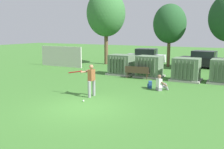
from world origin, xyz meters
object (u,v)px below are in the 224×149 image
object	(u,v)px
transformer_mid_east	(186,70)
parked_car_left_of_center	(203,60)
parked_car_leftmost	(145,57)
transformer_mid_west	(149,67)
transformer_west	(121,65)
seated_spectator	(161,84)
backpack	(150,85)
batter	(91,79)
sports_ball	(83,101)
park_bench	(137,71)

from	to	relation	value
transformer_mid_east	parked_car_left_of_center	distance (m)	7.41
parked_car_leftmost	transformer_mid_west	bearing A→B (deg)	-67.73
transformer_west	seated_spectator	xyz separation A→B (m)	(4.45, -3.94, -0.41)
transformer_west	seated_spectator	bearing A→B (deg)	-41.48
transformer_mid_east	backpack	world-z (taller)	transformer_mid_east
batter	seated_spectator	bearing A→B (deg)	46.63
batter	sports_ball	distance (m)	1.44
parked_car_leftmost	parked_car_left_of_center	xyz separation A→B (m)	(5.94, -0.33, 0.00)
batter	sports_ball	xyz separation A→B (m)	(0.24, -1.07, -0.93)
transformer_mid_east	parked_car_left_of_center	size ratio (longest dim) A/B	0.48
transformer_west	sports_ball	xyz separation A→B (m)	(1.76, -8.11, -0.74)
transformer_west	backpack	size ratio (longest dim) A/B	4.77
transformer_mid_west	sports_ball	world-z (taller)	transformer_mid_west
transformer_mid_west	seated_spectator	distance (m)	4.51
parked_car_left_of_center	backpack	bearing A→B (deg)	-98.04
transformer_mid_east	seated_spectator	distance (m)	3.82
backpack	park_bench	bearing A→B (deg)	126.24
seated_spectator	parked_car_left_of_center	world-z (taller)	parked_car_left_of_center
seated_spectator	parked_car_left_of_center	xyz separation A→B (m)	(0.78, 11.14, 0.38)
transformer_mid_west	sports_ball	distance (m)	8.21
transformer_mid_west	park_bench	world-z (taller)	transformer_mid_west
parked_car_leftmost	park_bench	bearing A→B (deg)	-73.82
transformer_mid_east	sports_ball	distance (m)	8.64
backpack	transformer_west	bearing A→B (deg)	135.30
transformer_west	backpack	world-z (taller)	transformer_west
transformer_mid_west	park_bench	size ratio (longest dim) A/B	1.15
sports_ball	backpack	xyz separation A→B (m)	(1.94, 4.45, 0.17)
transformer_west	parked_car_left_of_center	xyz separation A→B (m)	(5.24, 7.20, -0.04)
seated_spectator	backpack	xyz separation A→B (m)	(-0.75, 0.28, -0.16)
seated_spectator	parked_car_left_of_center	distance (m)	11.18
batter	backpack	distance (m)	4.09
parked_car_leftmost	parked_car_left_of_center	size ratio (longest dim) A/B	0.98
park_bench	parked_car_left_of_center	size ratio (longest dim) A/B	0.42
transformer_west	parked_car_leftmost	bearing A→B (deg)	95.36
transformer_west	transformer_mid_west	size ratio (longest dim) A/B	1.00
parked_car_leftmost	backpack	bearing A→B (deg)	-68.51
park_bench	batter	size ratio (longest dim) A/B	1.05
transformer_mid_west	batter	world-z (taller)	batter
park_bench	sports_ball	distance (m)	7.08
park_bench	transformer_mid_west	bearing A→B (deg)	61.83
transformer_mid_west	transformer_mid_east	world-z (taller)	same
transformer_mid_west	parked_car_left_of_center	xyz separation A→B (m)	(2.87, 7.17, -0.04)
sports_ball	batter	bearing A→B (deg)	102.58
batter	transformer_west	bearing A→B (deg)	102.21
batter	backpack	xyz separation A→B (m)	(2.18, 3.38, -0.76)
transformer_mid_west	parked_car_left_of_center	world-z (taller)	same
parked_car_leftmost	sports_ball	bearing A→B (deg)	-81.03
seated_spectator	parked_car_leftmost	distance (m)	12.58
transformer_mid_west	backpack	world-z (taller)	transformer_mid_west
park_bench	parked_car_leftmost	world-z (taller)	parked_car_leftmost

